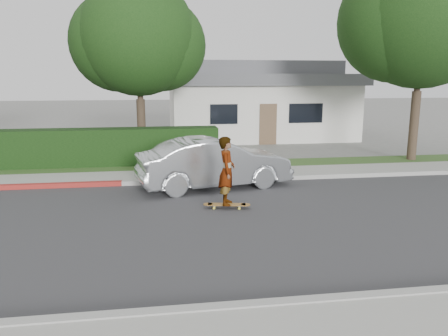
{
  "coord_description": "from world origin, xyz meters",
  "views": [
    {
      "loc": [
        2.24,
        -9.88,
        3.41
      ],
      "look_at": [
        3.95,
        1.6,
        1.0
      ],
      "focal_mm": 35.0,
      "sensor_mm": 36.0,
      "label": 1
    }
  ],
  "objects": [
    {
      "name": "ground",
      "position": [
        0.0,
        0.0,
        0.0
      ],
      "size": [
        120.0,
        120.0,
        0.0
      ],
      "primitive_type": "plane",
      "color": "slate",
      "rests_on": "ground"
    },
    {
      "name": "road",
      "position": [
        0.0,
        0.0,
        0.01
      ],
      "size": [
        60.0,
        8.0,
        0.01
      ],
      "primitive_type": "cube",
      "color": "#2D2D30",
      "rests_on": "ground"
    },
    {
      "name": "curb_far",
      "position": [
        0.0,
        4.1,
        0.07
      ],
      "size": [
        60.0,
        0.2,
        0.15
      ],
      "primitive_type": "cube",
      "color": "#9E9E99",
      "rests_on": "ground"
    },
    {
      "name": "sidewalk_far",
      "position": [
        0.0,
        5.0,
        0.06
      ],
      "size": [
        60.0,
        1.6,
        0.12
      ],
      "primitive_type": "cube",
      "color": "gray",
      "rests_on": "ground"
    },
    {
      "name": "planting_strip",
      "position": [
        0.0,
        6.6,
        0.05
      ],
      "size": [
        60.0,
        1.6,
        0.1
      ],
      "primitive_type": "cube",
      "color": "#2D4C1E",
      "rests_on": "ground"
    },
    {
      "name": "hedge",
      "position": [
        -3.0,
        7.2,
        0.75
      ],
      "size": [
        15.0,
        1.0,
        1.5
      ],
      "primitive_type": "cube",
      "color": "black",
      "rests_on": "ground"
    },
    {
      "name": "tree_center",
      "position": [
        1.49,
        9.19,
        4.9
      ],
      "size": [
        5.66,
        4.84,
        7.44
      ],
      "color": "#33261C",
      "rests_on": "ground"
    },
    {
      "name": "tree_right",
      "position": [
        12.49,
        6.69,
        5.63
      ],
      "size": [
        6.32,
        5.6,
        8.56
      ],
      "color": "#33261C",
      "rests_on": "ground"
    },
    {
      "name": "house",
      "position": [
        8.0,
        16.0,
        2.1
      ],
      "size": [
        10.6,
        8.6,
        4.3
      ],
      "color": "beige",
      "rests_on": "ground"
    },
    {
      "name": "skateboard",
      "position": [
        3.95,
        1.1,
        0.11
      ],
      "size": [
        1.26,
        0.47,
        0.12
      ],
      "rotation": [
        0.0,
        0.0,
        -0.19
      ],
      "color": "yellow",
      "rests_on": "ground"
    },
    {
      "name": "skateboarder",
      "position": [
        3.95,
        1.1,
        1.03
      ],
      "size": [
        0.56,
        0.73,
        1.8
      ],
      "primitive_type": "imported",
      "rotation": [
        0.0,
        0.0,
        1.35
      ],
      "color": "white",
      "rests_on": "skateboard"
    },
    {
      "name": "car_silver",
      "position": [
        3.92,
        3.43,
        0.79
      ],
      "size": [
        5.02,
        2.63,
        1.57
      ],
      "primitive_type": "imported",
      "rotation": [
        0.0,
        0.0,
        1.78
      ],
      "color": "#AFB3B7",
      "rests_on": "ground"
    }
  ]
}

